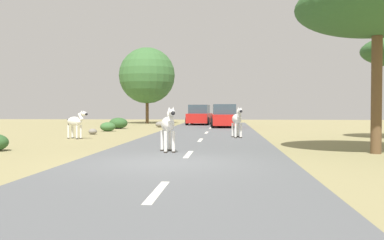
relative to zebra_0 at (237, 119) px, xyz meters
name	(u,v)px	position (x,y,z in m)	size (l,w,h in m)	color
ground_plane	(165,164)	(-2.14, -9.75, -0.94)	(90.00, 90.00, 0.00)	#8E8456
road	(182,163)	(-1.69, -9.75, -0.92)	(6.00, 64.00, 0.05)	#56595B
lane_markings	(177,168)	(-1.69, -10.75, -0.89)	(0.16, 56.00, 0.01)	silver
zebra_0	(237,119)	(0.00, 0.00, 0.00)	(0.60, 1.57, 1.49)	silver
zebra_1	(76,122)	(-7.83, -0.72, -0.11)	(1.34, 0.95, 1.39)	silver
zebra_2	(168,125)	(-2.42, -7.09, -0.01)	(0.75, 1.52, 1.48)	silver
car_0	(199,116)	(-2.90, 16.58, -0.09)	(2.25, 4.45, 1.74)	red
car_1	(224,117)	(-0.71, 11.58, -0.09)	(2.20, 4.43, 1.74)	red
tree_0	(147,76)	(-8.22, 20.17, 3.72)	(5.42, 5.42, 7.37)	brown
tree_2	(378,8)	(4.37, -6.56, 3.80)	(5.28, 5.28, 5.69)	brown
bush_2	(108,127)	(-8.16, 6.08, -0.64)	(0.98, 0.89, 0.59)	#386633
bush_3	(118,123)	(-8.37, 9.63, -0.54)	(1.34, 1.21, 0.80)	#2D5628
rock_0	(93,132)	(-8.10, 2.77, -0.78)	(0.48, 0.48, 0.33)	gray
rock_1	(161,124)	(-5.65, 12.05, -0.71)	(0.80, 0.63, 0.46)	gray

